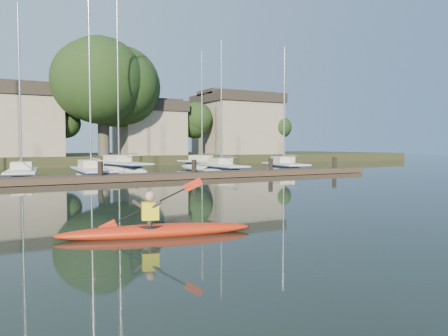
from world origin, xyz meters
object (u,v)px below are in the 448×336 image
kayak (156,228)px  sailboat_1 (22,181)px  sailboat_3 (222,174)px  sailboat_7 (203,169)px  sailboat_6 (120,172)px  sailboat_2 (92,180)px  dock (150,177)px  sailboat_4 (285,173)px

kayak → sailboat_1: (-1.66, 20.96, -0.35)m
sailboat_3 → sailboat_7: bearing=77.3°
sailboat_1 → sailboat_7: size_ratio=0.98×
sailboat_1 → sailboat_6: bearing=48.4°
sailboat_1 → sailboat_7: 18.33m
sailboat_3 → sailboat_7: (1.83, 7.42, -0.01)m
sailboat_2 → sailboat_3: bearing=7.0°
sailboat_2 → sailboat_1: bearing=172.4°
dock → sailboat_1: 8.48m
sailboat_2 → sailboat_7: size_ratio=1.12×
sailboat_4 → sailboat_7: size_ratio=0.93×
kayak → sailboat_3: bearing=71.0°
sailboat_3 → sailboat_6: (-6.41, 7.20, -0.02)m
dock → sailboat_7: 15.93m
sailboat_4 → kayak: bearing=-121.5°
dock → sailboat_6: bearing=83.3°
sailboat_2 → sailboat_6: sailboat_6 is taller
kayak → sailboat_4: 27.61m
sailboat_1 → sailboat_7: (16.62, 7.75, -0.02)m
sailboat_3 → sailboat_4: 5.58m
sailboat_4 → sailboat_7: bearing=124.7°
kayak → sailboat_1: 21.03m
sailboat_3 → sailboat_6: size_ratio=0.70×
sailboat_3 → sailboat_4: (5.50, -0.92, -0.01)m
sailboat_3 → sailboat_4: bearing=-8.3°
sailboat_6 → sailboat_7: bearing=-7.4°
dock → sailboat_3: sailboat_3 is taller
kayak → sailboat_2: 20.45m
kayak → sailboat_7: sailboat_7 is taller
kayak → dock: kayak is taller
kayak → sailboat_7: (14.96, 28.71, -0.37)m
kayak → sailboat_4: (18.63, 20.37, -0.37)m
dock → sailboat_4: sailboat_4 is taller
dock → sailboat_1: sailboat_1 is taller
sailboat_6 → sailboat_3: bearing=-57.2°
dock → sailboat_7: (9.70, 12.63, -0.39)m
sailboat_6 → sailboat_4: bearing=-43.2°
kayak → sailboat_3: sailboat_3 is taller
sailboat_1 → sailboat_3: sailboat_1 is taller
kayak → sailboat_1: bearing=107.1°
sailboat_4 → sailboat_3: bearing=-178.6°
sailboat_1 → sailboat_4: size_ratio=1.05×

